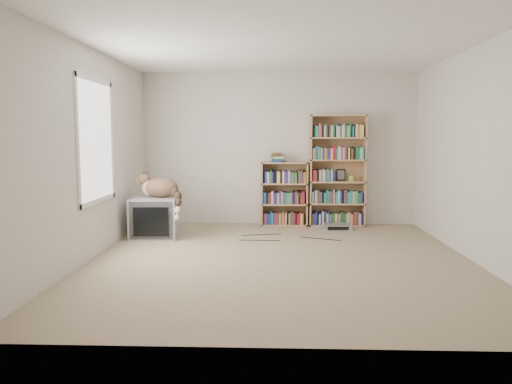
{
  "coord_description": "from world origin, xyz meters",
  "views": [
    {
      "loc": [
        -0.08,
        -5.8,
        1.45
      ],
      "look_at": [
        -0.33,
        1.0,
        0.7
      ],
      "focal_mm": 35.0,
      "sensor_mm": 36.0,
      "label": 1
    }
  ],
  "objects_px": {
    "bookcase_short": "(284,196)",
    "bookcase_tall": "(337,174)",
    "cat": "(163,190)",
    "dvd_player": "(338,227)",
    "crt_tv": "(155,217)"
  },
  "relations": [
    {
      "from": "bookcase_tall",
      "to": "bookcase_short",
      "type": "xyz_separation_m",
      "value": [
        -0.86,
        -0.0,
        -0.37
      ]
    },
    {
      "from": "bookcase_short",
      "to": "bookcase_tall",
      "type": "bearing_deg",
      "value": 0.06
    },
    {
      "from": "crt_tv",
      "to": "dvd_player",
      "type": "distance_m",
      "value": 2.82
    },
    {
      "from": "bookcase_tall",
      "to": "bookcase_short",
      "type": "relative_size",
      "value": 1.73
    },
    {
      "from": "crt_tv",
      "to": "dvd_player",
      "type": "bearing_deg",
      "value": 11.48
    },
    {
      "from": "crt_tv",
      "to": "dvd_player",
      "type": "xyz_separation_m",
      "value": [
        2.73,
        0.68,
        -0.24
      ]
    },
    {
      "from": "bookcase_tall",
      "to": "bookcase_short",
      "type": "height_order",
      "value": "bookcase_tall"
    },
    {
      "from": "crt_tv",
      "to": "bookcase_tall",
      "type": "xyz_separation_m",
      "value": [
        2.75,
        1.07,
        0.57
      ]
    },
    {
      "from": "dvd_player",
      "to": "cat",
      "type": "bearing_deg",
      "value": -170.18
    },
    {
      "from": "dvd_player",
      "to": "bookcase_tall",
      "type": "bearing_deg",
      "value": 81.83
    },
    {
      "from": "dvd_player",
      "to": "crt_tv",
      "type": "bearing_deg",
      "value": -170.97
    },
    {
      "from": "crt_tv",
      "to": "bookcase_short",
      "type": "bearing_deg",
      "value": 26.96
    },
    {
      "from": "cat",
      "to": "dvd_player",
      "type": "xyz_separation_m",
      "value": [
        2.61,
        0.69,
        -0.64
      ]
    },
    {
      "from": "crt_tv",
      "to": "bookcase_tall",
      "type": "distance_m",
      "value": 3.0
    },
    {
      "from": "cat",
      "to": "bookcase_short",
      "type": "xyz_separation_m",
      "value": [
        1.77,
        1.07,
        -0.2
      ]
    }
  ]
}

